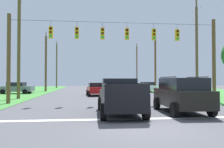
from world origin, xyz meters
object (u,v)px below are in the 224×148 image
object	(u,v)px
distant_car_oncoming	(16,88)
utility_pole_far_left	(19,40)
utility_pole_mid_right	(197,49)
distant_car_far_parked	(96,89)
utility_pole_distant_right	(46,63)
utility_pole_far_right	(155,63)
distant_car_crossing_white	(147,87)
utility_pole_distant_left	(57,65)
overhead_signal_span	(116,52)
utility_pole_near_left	(137,66)
suv_black	(181,94)
pickup_truck	(120,96)

from	to	relation	value
distant_car_oncoming	utility_pole_far_left	xyz separation A→B (m)	(2.66, -8.49, 4.95)
utility_pole_mid_right	distant_car_far_parked	bearing A→B (deg)	155.03
distant_car_oncoming	utility_pole_distant_right	world-z (taller)	utility_pole_distant_right
utility_pole_far_right	utility_pole_distant_right	world-z (taller)	utility_pole_far_right
distant_car_crossing_white	utility_pole_distant_left	size ratio (longest dim) A/B	0.43
utility_pole_mid_right	utility_pole_distant_left	bearing A→B (deg)	121.57
overhead_signal_span	utility_pole_far_left	xyz separation A→B (m)	(-9.03, 4.62, 1.61)
overhead_signal_span	utility_pole_near_left	bearing A→B (deg)	74.88
overhead_signal_span	distant_car_far_parked	bearing A→B (deg)	98.84
utility_pole_distant_right	distant_car_crossing_white	bearing A→B (deg)	-10.90
suv_black	utility_pole_mid_right	bearing A→B (deg)	59.66
utility_pole_far_left	overhead_signal_span	bearing A→B (deg)	-27.09
pickup_truck	utility_pole_far_right	size ratio (longest dim) A/B	0.56
distant_car_crossing_white	utility_pole_distant_left	world-z (taller)	utility_pole_distant_left
utility_pole_far_right	utility_pole_mid_right	bearing A→B (deg)	-89.73
utility_pole_far_right	utility_pole_near_left	xyz separation A→B (m)	(-0.02, 14.20, 0.37)
distant_car_far_parked	utility_pole_distant_left	world-z (taller)	utility_pole_distant_left
pickup_truck	distant_car_far_parked	world-z (taller)	pickup_truck
overhead_signal_span	pickup_truck	distance (m)	7.09
distant_car_crossing_white	distant_car_oncoming	size ratio (longest dim) A/B	1.00
distant_car_crossing_white	utility_pole_near_left	bearing A→B (deg)	83.24
suv_black	utility_pole_mid_right	xyz separation A→B (m)	(5.86, 10.01, 3.99)
pickup_truck	utility_pole_distant_left	size ratio (longest dim) A/B	0.52
utility_pole_far_right	utility_pole_distant_left	world-z (taller)	utility_pole_distant_left
distant_car_oncoming	distant_car_crossing_white	bearing A→B (deg)	8.34
suv_black	distant_car_crossing_white	size ratio (longest dim) A/B	1.10
pickup_truck	utility_pole_mid_right	size ratio (longest dim) A/B	0.53
distant_car_far_parked	utility_pole_far_right	distance (m)	14.55
overhead_signal_span	utility_pole_distant_left	bearing A→B (deg)	105.29
pickup_truck	distant_car_oncoming	distance (m)	22.38
suv_black	distant_car_crossing_white	distance (m)	22.30
pickup_truck	utility_pole_mid_right	distance (m)	14.48
distant_car_oncoming	utility_pole_mid_right	world-z (taller)	utility_pole_mid_right
utility_pole_mid_right	utility_pole_distant_left	world-z (taller)	utility_pole_distant_left
utility_pole_far_right	utility_pole_near_left	bearing A→B (deg)	90.10
utility_pole_far_left	utility_pole_distant_right	bearing A→B (deg)	89.43
overhead_signal_span	utility_pole_distant_right	distance (m)	20.83
suv_black	utility_pole_near_left	world-z (taller)	utility_pole_near_left
overhead_signal_span	utility_pole_mid_right	world-z (taller)	utility_pole_mid_right
overhead_signal_span	utility_pole_far_right	size ratio (longest dim) A/B	1.79
utility_pole_far_left	utility_pole_mid_right	bearing A→B (deg)	-2.43
utility_pole_far_right	utility_pole_far_left	size ratio (longest dim) A/B	0.83
distant_car_far_parked	overhead_signal_span	bearing A→B (deg)	-81.16
pickup_truck	utility_pole_distant_left	bearing A→B (deg)	102.12
utility_pole_near_left	utility_pole_far_left	bearing A→B (deg)	-122.58
utility_pole_far_left	suv_black	bearing A→B (deg)	-41.82
utility_pole_near_left	utility_pole_distant_left	xyz separation A→B (m)	(-17.80, 0.48, 0.01)
utility_pole_mid_right	pickup_truck	bearing A→B (deg)	-132.85
distant_car_oncoming	utility_pole_far_right	xyz separation A→B (m)	(20.49, 5.19, 3.87)
distant_car_oncoming	utility_pole_far_left	distance (m)	10.18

